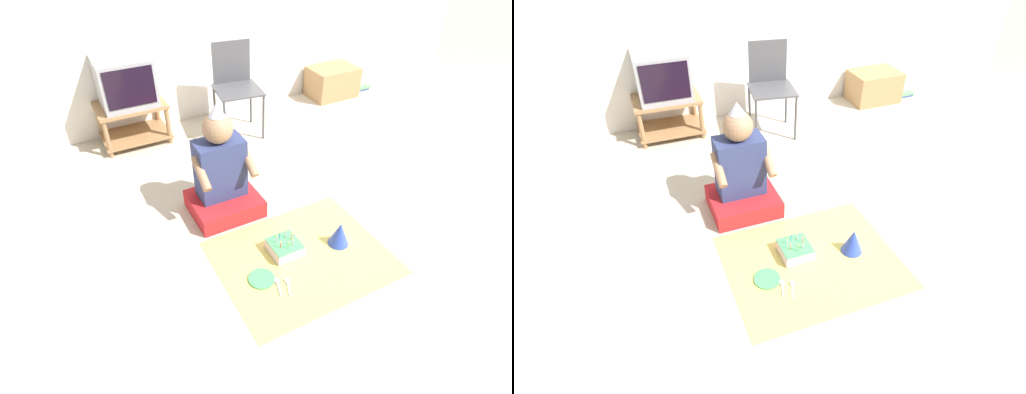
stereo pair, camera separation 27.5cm
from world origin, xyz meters
The scene contains 13 objects.
ground_plane centered at (0.00, 0.00, 0.00)m, with size 16.00×16.00×0.00m, color #BCB29E.
tv_stand centered at (-1.20, 1.99, 0.24)m, with size 0.65×0.45×0.40m.
tv centered at (-1.20, 2.00, 0.62)m, with size 0.50×0.44×0.44m.
folding_chair centered at (-0.20, 1.74, 0.53)m, with size 0.49×0.48×0.89m.
cardboard_box_stack centered at (1.20, 1.99, 0.17)m, with size 0.56×0.40×0.35m.
book_pile centered at (1.65, 1.95, 0.02)m, with size 0.18×0.11×0.05m.
person_seated centered at (-0.87, 0.60, 0.31)m, with size 0.52×0.45×0.89m.
party_cloth centered at (-0.60, -0.14, 0.00)m, with size 1.17×0.93×0.01m.
birthday_cake centered at (-0.68, -0.04, 0.05)m, with size 0.21×0.21×0.14m.
party_hat_blue centered at (-0.29, -0.15, 0.10)m, with size 0.15×0.15×0.18m.
paper_plate centered at (-0.94, -0.19, 0.01)m, with size 0.18×0.18×0.01m.
plastic_spoon_near centered at (-0.87, -0.27, 0.01)m, with size 0.06×0.14×0.01m.
plastic_spoon_far centered at (-0.81, -0.30, 0.01)m, with size 0.07×0.14×0.01m.
Camera 2 is at (-1.53, -1.81, 2.05)m, focal length 28.00 mm.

